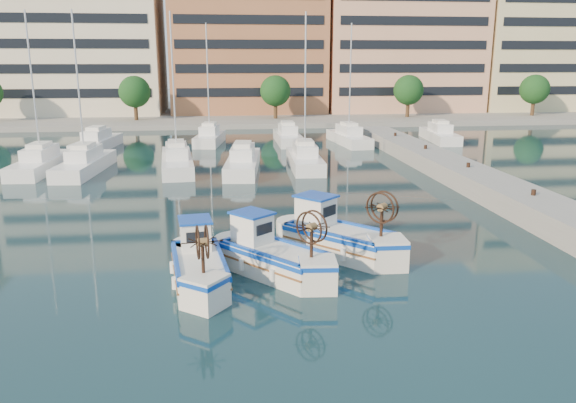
# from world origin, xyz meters

# --- Properties ---
(ground) EXTENTS (300.00, 300.00, 0.00)m
(ground) POSITION_xyz_m (0.00, 0.00, 0.00)
(ground) COLOR #18383E
(ground) RESTS_ON ground
(quay) EXTENTS (3.00, 60.00, 1.20)m
(quay) POSITION_xyz_m (13.00, 8.00, 0.60)
(quay) COLOR gray
(quay) RESTS_ON ground
(waterfront) EXTENTS (180.00, 40.00, 25.60)m
(waterfront) POSITION_xyz_m (9.23, 65.04, 11.10)
(waterfront) COLOR gray
(waterfront) RESTS_ON ground
(yacht_marina) EXTENTS (38.53, 23.15, 11.50)m
(yacht_marina) POSITION_xyz_m (-2.49, 27.51, 0.53)
(yacht_marina) COLOR white
(yacht_marina) RESTS_ON ground
(fishing_boat_a) EXTENTS (2.34, 4.57, 2.79)m
(fishing_boat_a) POSITION_xyz_m (-4.10, -1.08, 0.77)
(fishing_boat_a) COLOR silver
(fishing_boat_a) RESTS_ON ground
(fishing_boat_b) EXTENTS (4.32, 4.61, 2.90)m
(fishing_boat_b) POSITION_xyz_m (-1.33, -0.49, 0.80)
(fishing_boat_b) COLOR silver
(fishing_boat_b) RESTS_ON ground
(fishing_boat_c) EXTENTS (4.69, 4.81, 3.08)m
(fishing_boat_c) POSITION_xyz_m (1.61, 1.42, 0.85)
(fishing_boat_c) COLOR silver
(fishing_boat_c) RESTS_ON ground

